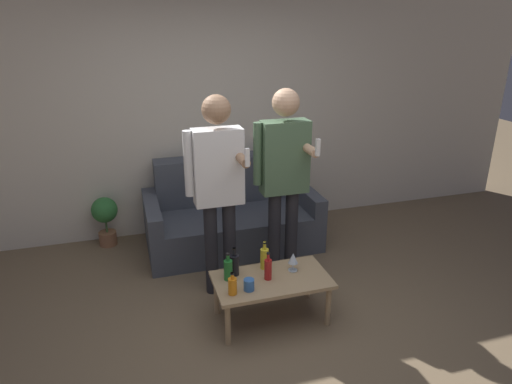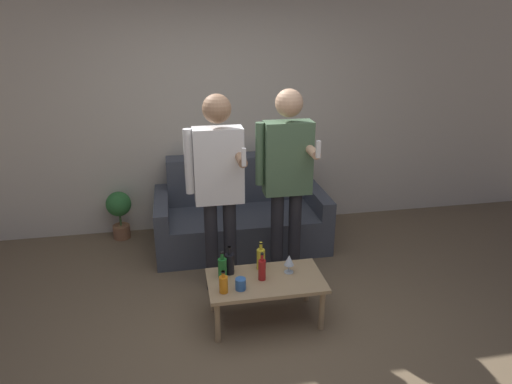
{
  "view_description": "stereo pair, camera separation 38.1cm",
  "coord_description": "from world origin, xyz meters",
  "px_view_note": "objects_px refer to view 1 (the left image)",
  "views": [
    {
      "loc": [
        -0.88,
        -2.63,
        2.32
      ],
      "look_at": [
        0.15,
        0.78,
        0.95
      ],
      "focal_mm": 32.0,
      "sensor_mm": 36.0,
      "label": 1
    },
    {
      "loc": [
        -0.51,
        -2.72,
        2.32
      ],
      "look_at": [
        0.15,
        0.78,
        0.95
      ],
      "focal_mm": 32.0,
      "sensor_mm": 36.0,
      "label": 2
    }
  ],
  "objects_px": {
    "coffee_table": "(272,283)",
    "person_standing_right": "(284,171)",
    "couch": "(230,215)",
    "person_standing_left": "(218,181)",
    "bottle_orange": "(228,269)"
  },
  "relations": [
    {
      "from": "coffee_table",
      "to": "person_standing_left",
      "type": "distance_m",
      "value": 0.94
    },
    {
      "from": "coffee_table",
      "to": "person_standing_right",
      "type": "height_order",
      "value": "person_standing_right"
    },
    {
      "from": "couch",
      "to": "bottle_orange",
      "type": "distance_m",
      "value": 1.41
    },
    {
      "from": "coffee_table",
      "to": "bottle_orange",
      "type": "bearing_deg",
      "value": 165.92
    },
    {
      "from": "person_standing_left",
      "to": "couch",
      "type": "bearing_deg",
      "value": 71.06
    },
    {
      "from": "bottle_orange",
      "to": "coffee_table",
      "type": "bearing_deg",
      "value": -14.08
    },
    {
      "from": "couch",
      "to": "bottle_orange",
      "type": "xyz_separation_m",
      "value": [
        -0.34,
        -1.35,
        0.16
      ]
    },
    {
      "from": "couch",
      "to": "person_standing_left",
      "type": "bearing_deg",
      "value": -108.94
    },
    {
      "from": "couch",
      "to": "coffee_table",
      "type": "bearing_deg",
      "value": -90.46
    },
    {
      "from": "coffee_table",
      "to": "person_standing_left",
      "type": "bearing_deg",
      "value": 119.19
    },
    {
      "from": "coffee_table",
      "to": "person_standing_right",
      "type": "xyz_separation_m",
      "value": [
        0.31,
        0.62,
        0.72
      ]
    },
    {
      "from": "person_standing_right",
      "to": "person_standing_left",
      "type": "bearing_deg",
      "value": -172.31
    },
    {
      "from": "person_standing_left",
      "to": "person_standing_right",
      "type": "bearing_deg",
      "value": 7.69
    },
    {
      "from": "coffee_table",
      "to": "person_standing_right",
      "type": "distance_m",
      "value": 1.0
    },
    {
      "from": "person_standing_right",
      "to": "coffee_table",
      "type": "bearing_deg",
      "value": -116.8
    }
  ]
}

